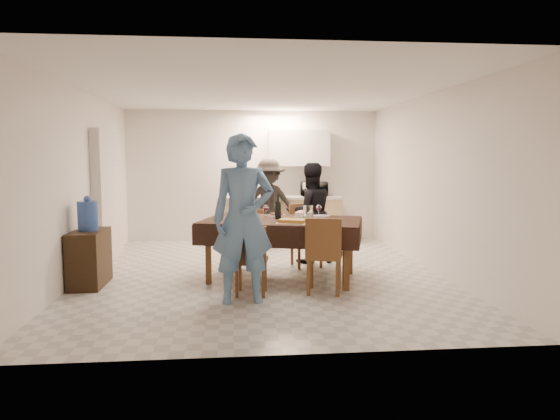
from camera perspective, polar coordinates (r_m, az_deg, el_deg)
The scene contains 33 objects.
floor at distance 7.26m, azimuth -2.04°, elevation -7.27°, with size 5.00×6.00×0.02m, color beige.
ceiling at distance 7.12m, azimuth -2.12°, elevation 13.54°, with size 5.00×6.00×0.02m, color white.
wall_back at distance 10.06m, azimuth -3.08°, elevation 3.91°, with size 5.00×0.02×2.60m, color silver.
wall_front at distance 4.09m, azimuth 0.38°, elevation 0.88°, with size 5.00×0.02×2.60m, color silver.
wall_left at distance 7.36m, azimuth -21.92°, elevation 2.73°, with size 0.02×6.00×2.60m, color silver.
wall_right at distance 7.64m, azimuth 17.02°, elevation 3.00°, with size 0.02×6.00×2.60m, color silver.
stub_partition at distance 8.51m, azimuth -19.06°, elevation 1.53°, with size 0.15×1.40×2.10m, color silver.
kitchen_base_cabinet at distance 9.86m, azimuth 0.51°, elevation -1.19°, with size 2.20×0.60×0.86m, color tan.
kitchen_worktop at distance 9.81m, azimuth 0.51°, elevation 1.44°, with size 2.24×0.64×0.05m, color #B9B9B3.
upper_cabinet at distance 9.96m, azimuth 2.17°, elevation 7.06°, with size 1.20×0.34×0.70m, color white.
dining_table at distance 6.81m, azimuth 0.23°, elevation -1.40°, with size 2.37×1.77×0.83m.
chair_near_left at distance 6.00m, azimuth -3.28°, elevation -4.94°, with size 0.44×0.44×0.47m.
chair_near_right at distance 6.09m, azimuth 5.24°, elevation -4.30°, with size 0.53×0.53×0.51m.
chair_far_left at distance 7.48m, azimuth -3.71°, elevation -2.69°, with size 0.51×0.52×0.47m.
chair_far_right at distance 7.54m, azimuth 3.14°, elevation -2.27°, with size 0.50×0.51×0.51m.
console at distance 6.98m, azimuth -20.94°, elevation -5.16°, with size 0.39×0.78×0.72m, color black.
water_jug at distance 6.89m, azimuth -21.11°, elevation -0.64°, with size 0.25×0.25×0.38m, color #385FBC.
wine_bottle at distance 6.83m, azimuth -0.23°, elevation 0.39°, with size 0.09×0.09×0.34m, color black, non-canonical shape.
water_pitcher at distance 6.79m, azimuth 3.21°, elevation -0.28°, with size 0.13×0.13×0.20m, color white.
savoury_tart at distance 6.44m, azimuth 1.45°, elevation -1.27°, with size 0.39×0.29×0.05m, color gold.
salad_bowl at distance 7.02m, azimuth 2.52°, elevation -0.56°, with size 0.20×0.20×0.08m, color white.
mushroom_dish at distance 7.08m, azimuth -0.40°, elevation -0.67°, with size 0.21×0.21×0.04m, color white.
wine_glass_a at distance 6.52m, azimuth -4.37°, elevation -0.55°, with size 0.09×0.09×0.20m, color white, non-canonical shape.
wine_glass_b at distance 7.12m, azimuth 4.44°, elevation -0.08°, with size 0.08×0.08×0.18m, color white, non-canonical shape.
wine_glass_c at distance 7.08m, azimuth -1.62°, elevation -0.10°, with size 0.08×0.08×0.17m, color white, non-canonical shape.
plate_near_left at distance 6.48m, azimuth -4.80°, elevation -1.40°, with size 0.27×0.27×0.02m, color white.
plate_near_right at distance 6.60m, azimuth 5.68°, elevation -1.27°, with size 0.26×0.26×0.02m, color white.
plate_far_left at distance 7.07m, azimuth -4.85°, elevation -0.78°, with size 0.26×0.26×0.01m, color white.
plate_far_right at distance 7.18m, azimuth 4.76°, elevation -0.68°, with size 0.24×0.24×0.01m, color white.
microwave at distance 9.88m, azimuth 3.93°, elevation 2.42°, with size 0.50×0.34×0.28m, color white.
person_near at distance 5.72m, azimuth -4.23°, elevation -0.99°, with size 0.71×0.46×1.94m, color #5D88B7.
person_far at distance 7.91m, azimuth 3.45°, elevation -0.33°, with size 0.77×0.60×1.59m, color black.
person_kitchen at distance 9.34m, azimuth -1.27°, elevation 0.80°, with size 1.06×0.61×1.64m, color black.
Camera 1 is at (-0.41, -7.05, 1.66)m, focal length 32.00 mm.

